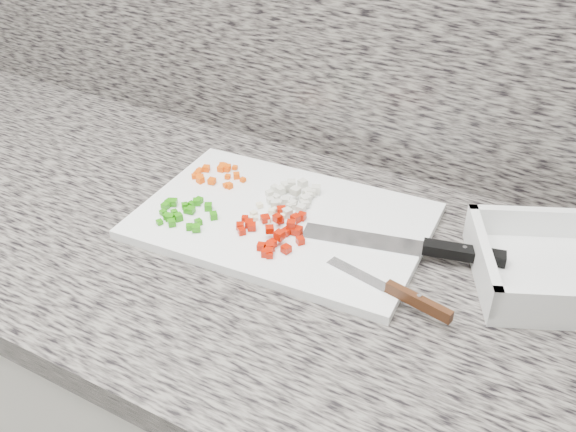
# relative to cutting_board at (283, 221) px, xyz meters

# --- Properties ---
(cabinet) EXTENTS (3.92, 0.62, 0.86)m
(cabinet) POSITION_rel_cutting_board_xyz_m (-0.11, -0.06, -0.48)
(cabinet) COLOR silver
(cabinet) RESTS_ON ground
(countertop) EXTENTS (3.96, 0.64, 0.04)m
(countertop) POSITION_rel_cutting_board_xyz_m (-0.11, -0.06, -0.03)
(countertop) COLOR slate
(countertop) RESTS_ON cabinet
(cutting_board) EXTENTS (0.45, 0.32, 0.01)m
(cutting_board) POSITION_rel_cutting_board_xyz_m (0.00, 0.00, 0.00)
(cutting_board) COLOR white
(cutting_board) RESTS_ON countertop
(carrot_pile) EXTENTS (0.09, 0.08, 0.01)m
(carrot_pile) POSITION_rel_cutting_board_xyz_m (-0.16, 0.05, 0.01)
(carrot_pile) COLOR #EC4E05
(carrot_pile) RESTS_ON cutting_board
(onion_pile) EXTENTS (0.08, 0.11, 0.02)m
(onion_pile) POSITION_rel_cutting_board_xyz_m (-0.01, 0.05, 0.01)
(onion_pile) COLOR silver
(onion_pile) RESTS_ON cutting_board
(green_pepper_pile) EXTENTS (0.10, 0.09, 0.01)m
(green_pepper_pile) POSITION_rel_cutting_board_xyz_m (-0.13, -0.07, 0.01)
(green_pepper_pile) COLOR #23810B
(green_pepper_pile) RESTS_ON cutting_board
(red_pepper_pile) EXTENTS (0.11, 0.12, 0.02)m
(red_pepper_pile) POSITION_rel_cutting_board_xyz_m (0.01, -0.05, 0.01)
(red_pepper_pile) COLOR #A81302
(red_pepper_pile) RESTS_ON cutting_board
(garlic_pile) EXTENTS (0.06, 0.04, 0.01)m
(garlic_pile) POSITION_rel_cutting_board_xyz_m (-0.02, -0.01, 0.01)
(garlic_pile) COLOR #FAEEC1
(garlic_pile) RESTS_ON cutting_board
(chef_knife) EXTENTS (0.29, 0.09, 0.02)m
(chef_knife) POSITION_rel_cutting_board_xyz_m (0.22, 0.02, 0.01)
(chef_knife) COLOR white
(chef_knife) RESTS_ON cutting_board
(paring_knife) EXTENTS (0.19, 0.05, 0.02)m
(paring_knife) POSITION_rel_cutting_board_xyz_m (0.23, -0.09, 0.01)
(paring_knife) COLOR white
(paring_knife) RESTS_ON cutting_board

